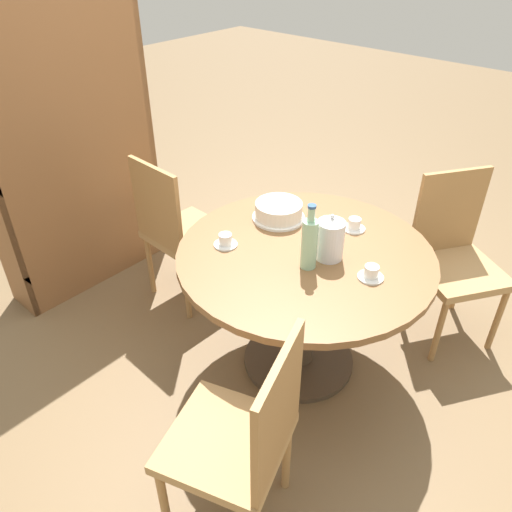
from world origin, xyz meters
name	(u,v)px	position (x,y,z in m)	size (l,w,h in m)	color
ground_plane	(298,360)	(0.00, 0.00, 0.00)	(14.00, 14.00, 0.00)	brown
dining_table	(304,282)	(0.00, 0.00, 0.55)	(1.21, 1.21, 0.72)	#473828
chair_a	(242,438)	(-0.82, -0.35, 0.50)	(0.53, 0.53, 0.95)	#A87A47
chair_b	(454,256)	(0.78, -0.43, 0.50)	(0.58, 0.58, 0.95)	#A87A47
chair_c	(178,229)	(-0.03, 0.89, 0.50)	(0.44, 0.44, 0.95)	#A87A47
bookshelf	(72,158)	(-0.27, 1.53, 0.84)	(1.04, 0.28, 1.73)	brown
coffee_pot	(330,238)	(0.04, -0.10, 0.83)	(0.13, 0.13, 0.23)	silver
water_bottle	(309,242)	(-0.09, -0.08, 0.85)	(0.07, 0.07, 0.31)	#99C6A3
cake_main	(279,211)	(0.15, 0.29, 0.77)	(0.27, 0.27, 0.09)	white
cup_a	(354,225)	(0.32, -0.06, 0.75)	(0.11, 0.11, 0.06)	silver
cup_b	(226,241)	(-0.21, 0.32, 0.75)	(0.11, 0.11, 0.06)	silver
cup_c	(371,273)	(0.03, -0.33, 0.75)	(0.11, 0.11, 0.06)	silver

